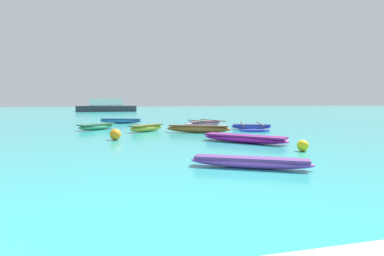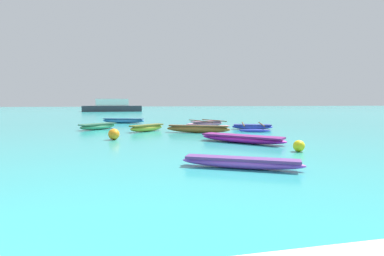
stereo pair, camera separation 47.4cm
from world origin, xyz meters
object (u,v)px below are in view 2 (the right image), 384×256
object	(u,v)px
distant_ferry	(113,106)
moored_boat_2	(242,138)
moored_boat_6	(147,128)
moored_boat_0	(241,162)
mooring_buoy_1	(299,146)
moored_boat_3	(207,124)
mooring_buoy_0	(114,134)
moored_boat_1	(98,126)
moored_boat_7	(123,120)
moored_boat_4	(198,129)
moored_boat_5	(252,127)

from	to	relation	value
distant_ferry	moored_boat_2	bearing A→B (deg)	-80.31
moored_boat_2	moored_boat_6	xyz separation A→B (m)	(-4.00, 6.30, 0.04)
moored_boat_0	mooring_buoy_1	bearing A→B (deg)	62.50
moored_boat_0	moored_boat_3	xyz separation A→B (m)	(2.78, 14.19, 0.05)
mooring_buoy_0	moored_boat_1	bearing A→B (deg)	102.40
moored_boat_6	moored_boat_7	distance (m)	8.13
mooring_buoy_1	mooring_buoy_0	bearing A→B (deg)	143.81
moored_boat_2	moored_boat_4	size ratio (longest dim) A/B	0.94
moored_boat_1	distant_ferry	size ratio (longest dim) A/B	0.24
moored_boat_4	mooring_buoy_0	bearing A→B (deg)	-127.62
moored_boat_6	moored_boat_7	size ratio (longest dim) A/B	0.64
moored_boat_1	moored_boat_7	world-z (taller)	moored_boat_7
moored_boat_0	moored_boat_7	world-z (taller)	moored_boat_7
moored_boat_1	mooring_buoy_1	world-z (taller)	mooring_buoy_1
moored_boat_4	mooring_buoy_0	distance (m)	5.46
moored_boat_5	mooring_buoy_1	bearing A→B (deg)	-83.20
moored_boat_3	mooring_buoy_0	size ratio (longest dim) A/B	6.73
moored_boat_1	moored_boat_3	size ratio (longest dim) A/B	0.70
moored_boat_4	mooring_buoy_0	world-z (taller)	mooring_buoy_0
moored_boat_6	mooring_buoy_1	distance (m)	10.48
moored_boat_1	moored_boat_2	world-z (taller)	moored_boat_1
moored_boat_0	mooring_buoy_1	distance (m)	3.93
moored_boat_0	moored_boat_7	size ratio (longest dim) A/B	0.87
moored_boat_6	moored_boat_0	bearing A→B (deg)	-119.26
moored_boat_5	distant_ferry	world-z (taller)	distant_ferry
moored_boat_6	mooring_buoy_0	xyz separation A→B (m)	(-1.87, -3.92, 0.04)
mooring_buoy_0	distant_ferry	distance (m)	45.15
moored_boat_4	moored_boat_1	bearing A→B (deg)	176.11
moored_boat_1	moored_boat_5	world-z (taller)	moored_boat_1
distant_ferry	mooring_buoy_0	bearing A→B (deg)	-87.16
moored_boat_0	moored_boat_3	bearing A→B (deg)	106.32
moored_boat_3	mooring_buoy_1	bearing A→B (deg)	-109.48
moored_boat_6	moored_boat_3	bearing A→B (deg)	-8.52
moored_boat_4	moored_boat_6	world-z (taller)	moored_boat_4
moored_boat_2	mooring_buoy_0	xyz separation A→B (m)	(-5.87, 2.38, 0.08)
moored_boat_7	moored_boat_0	bearing A→B (deg)	-59.53
moored_boat_7	distant_ferry	bearing A→B (deg)	114.40
moored_boat_0	mooring_buoy_0	size ratio (longest dim) A/B	5.98
moored_boat_7	moored_boat_5	bearing A→B (deg)	-22.15
moored_boat_1	mooring_buoy_0	distance (m)	6.15
moored_boat_6	mooring_buoy_0	world-z (taller)	mooring_buoy_0
moored_boat_3	moored_boat_5	distance (m)	3.76
moored_boat_1	moored_boat_3	world-z (taller)	moored_boat_3
mooring_buoy_1	moored_boat_5	bearing A→B (deg)	77.38
mooring_buoy_1	moored_boat_1	bearing A→B (deg)	126.90
moored_boat_3	moored_boat_4	distance (m)	4.68
moored_boat_4	moored_boat_6	xyz separation A→B (m)	(-3.02, 1.51, -0.01)
moored_boat_2	moored_boat_3	xyz separation A→B (m)	(0.78, 9.14, 0.03)
moored_boat_5	distant_ferry	bearing A→B (deg)	124.82
moored_boat_7	mooring_buoy_1	xyz separation A→B (m)	(6.78, -17.08, -0.02)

